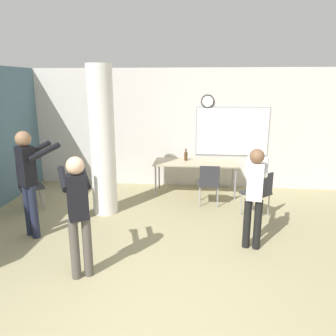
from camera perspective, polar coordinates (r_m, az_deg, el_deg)
The scene contains 11 objects.
ground_plane at distance 3.75m, azimuth -5.25°, elevation -26.68°, with size 24.00×24.00×0.00m, color tan.
wall_back at distance 7.91m, azimuth 1.62°, elevation 6.89°, with size 8.00×0.15×2.80m.
support_pillar at distance 6.25m, azimuth -11.36°, elevation 4.52°, with size 0.47×0.47×2.80m.
folding_table at distance 7.39m, azimuth 4.83°, elevation 0.71°, with size 1.86×0.76×0.74m.
bottle_on_table at distance 7.49m, azimuth 3.13°, elevation 2.10°, with size 0.08×0.08×0.28m.
chair_by_left_wall at distance 7.07m, azimuth -23.34°, elevation -2.67°, with size 0.62×0.62×0.87m.
chair_table_right at distance 6.74m, azimuth 7.16°, elevation -2.37°, with size 0.45×0.45×0.87m.
chair_mid_room at distance 6.35m, azimuth 15.57°, elevation -3.87°, with size 0.62×0.62×0.87m.
person_watching_back at distance 5.66m, azimuth -23.05°, elevation -1.28°, with size 0.62×0.70×1.75m.
person_playing_front at distance 4.28m, azimuth -15.42°, elevation -6.73°, with size 0.55×0.65×1.62m.
person_playing_side at distance 5.03m, azimuth 14.85°, elevation -3.86°, with size 0.43×0.64×1.55m.
Camera 1 is at (0.58, -2.75, 2.48)m, focal length 35.00 mm.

